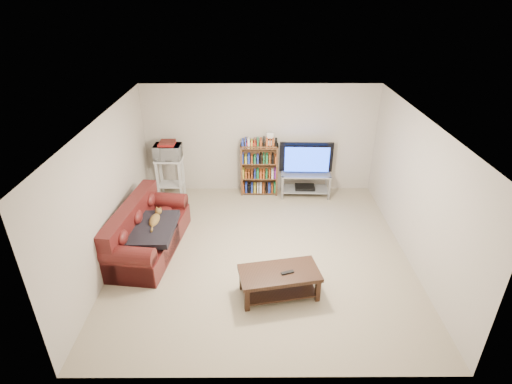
{
  "coord_description": "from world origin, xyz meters",
  "views": [
    {
      "loc": [
        -0.13,
        -5.72,
        4.18
      ],
      "look_at": [
        -0.1,
        0.4,
        1.0
      ],
      "focal_mm": 28.0,
      "sensor_mm": 36.0,
      "label": 1
    }
  ],
  "objects_px": {
    "coffee_table": "(279,279)",
    "tv_stand": "(305,180)",
    "bookshelf": "(259,169)",
    "sofa": "(146,234)"
  },
  "relations": [
    {
      "from": "sofa",
      "to": "tv_stand",
      "type": "bearing_deg",
      "value": 41.11
    },
    {
      "from": "tv_stand",
      "to": "sofa",
      "type": "bearing_deg",
      "value": -144.11
    },
    {
      "from": "coffee_table",
      "to": "bookshelf",
      "type": "height_order",
      "value": "bookshelf"
    },
    {
      "from": "tv_stand",
      "to": "coffee_table",
      "type": "bearing_deg",
      "value": -101.18
    },
    {
      "from": "coffee_table",
      "to": "tv_stand",
      "type": "distance_m",
      "value": 3.32
    },
    {
      "from": "sofa",
      "to": "tv_stand",
      "type": "distance_m",
      "value": 3.65
    },
    {
      "from": "coffee_table",
      "to": "tv_stand",
      "type": "relative_size",
      "value": 1.17
    },
    {
      "from": "coffee_table",
      "to": "bookshelf",
      "type": "bearing_deg",
      "value": 83.77
    },
    {
      "from": "sofa",
      "to": "bookshelf",
      "type": "height_order",
      "value": "bookshelf"
    },
    {
      "from": "bookshelf",
      "to": "sofa",
      "type": "bearing_deg",
      "value": -132.34
    }
  ]
}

